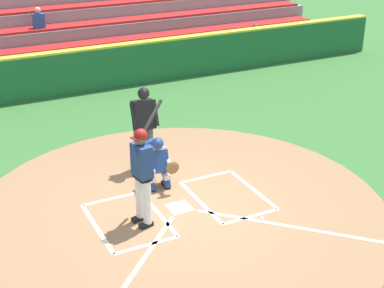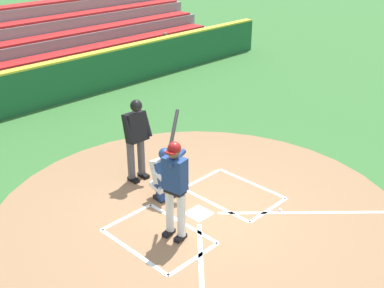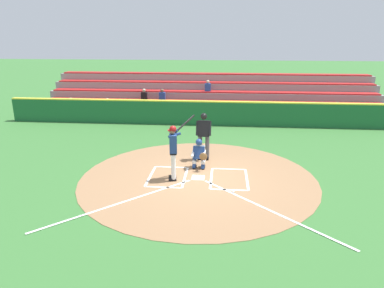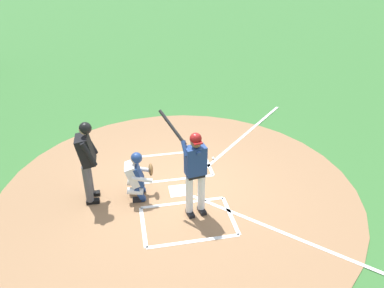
{
  "view_description": "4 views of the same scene",
  "coord_description": "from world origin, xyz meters",
  "views": [
    {
      "loc": [
        4.08,
        8.73,
        5.67
      ],
      "look_at": [
        -0.35,
        -0.16,
        1.22
      ],
      "focal_mm": 54.23,
      "sensor_mm": 36.0,
      "label": 1
    },
    {
      "loc": [
        5.73,
        5.42,
        5.19
      ],
      "look_at": [
        -0.52,
        -0.69,
        1.1
      ],
      "focal_mm": 45.09,
      "sensor_mm": 36.0,
      "label": 2
    },
    {
      "loc": [
        -0.81,
        11.05,
        4.65
      ],
      "look_at": [
        0.23,
        -0.2,
        1.15
      ],
      "focal_mm": 32.78,
      "sensor_mm": 36.0,
      "label": 3
    },
    {
      "loc": [
        7.09,
        -1.11,
        5.25
      ],
      "look_at": [
        -0.02,
        0.3,
        1.18
      ],
      "focal_mm": 36.63,
      "sensor_mm": 36.0,
      "label": 4
    }
  ],
  "objects": [
    {
      "name": "ground_plane",
      "position": [
        0.0,
        0.0,
        0.0
      ],
      "size": [
        120.0,
        120.0,
        0.0
      ],
      "primitive_type": "plane",
      "color": "#387033"
    },
    {
      "name": "dirt_circle",
      "position": [
        0.0,
        0.0,
        0.01
      ],
      "size": [
        8.0,
        8.0,
        0.01
      ],
      "primitive_type": "cylinder",
      "color": "#99704C",
      "rests_on": "ground"
    },
    {
      "name": "home_plate_and_chalk",
      "position": [
        0.0,
        0.88,
        0.01
      ],
      "size": [
        7.93,
        4.91,
        0.01
      ],
      "color": "white",
      "rests_on": "dirt_circle"
    },
    {
      "name": "batter",
      "position": [
        0.8,
        0.19,
        1.1
      ],
      "size": [
        0.87,
        0.83,
        2.13
      ],
      "color": "white",
      "rests_on": "ground"
    },
    {
      "name": "catcher",
      "position": [
        0.03,
        -0.91,
        0.59
      ],
      "size": [
        0.59,
        0.63,
        1.13
      ],
      "color": "black",
      "rests_on": "ground"
    },
    {
      "name": "plate_umpire",
      "position": [
        -0.07,
        -1.9,
        1.08
      ],
      "size": [
        0.59,
        0.41,
        1.86
      ],
      "color": "#4C4C51",
      "rests_on": "ground"
    },
    {
      "name": "baseball",
      "position": [
        -1.18,
        1.08,
        0.04
      ],
      "size": [
        0.07,
        0.07,
        0.07
      ],
      "primitive_type": "sphere",
      "color": "white",
      "rests_on": "ground"
    }
  ]
}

